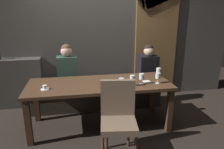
% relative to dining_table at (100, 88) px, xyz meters
% --- Properties ---
extents(ground, '(9.00, 9.00, 0.00)m').
position_rel_dining_table_xyz_m(ground, '(0.00, 0.00, -0.65)').
color(ground, black).
extents(back_wall_tiled, '(6.00, 0.12, 3.00)m').
position_rel_dining_table_xyz_m(back_wall_tiled, '(0.00, 1.22, 0.85)').
color(back_wall_tiled, '#4C4944').
rests_on(back_wall_tiled, ground).
extents(arched_door, '(0.90, 0.05, 2.55)m').
position_rel_dining_table_xyz_m(arched_door, '(1.35, 1.15, 0.71)').
color(arched_door, olive).
rests_on(arched_door, ground).
extents(back_counter, '(1.10, 0.28, 0.95)m').
position_rel_dining_table_xyz_m(back_counter, '(-1.55, 1.04, -0.18)').
color(back_counter, '#413E3A').
rests_on(back_counter, ground).
extents(dining_table, '(2.20, 0.84, 0.74)m').
position_rel_dining_table_xyz_m(dining_table, '(0.00, 0.00, 0.00)').
color(dining_table, '#412B1C').
rests_on(dining_table, ground).
extents(banquette_bench, '(2.50, 0.44, 0.45)m').
position_rel_dining_table_xyz_m(banquette_bench, '(0.00, 0.70, -0.42)').
color(banquette_bench, '#312A23').
rests_on(banquette_bench, ground).
extents(chair_near_side, '(0.50, 0.50, 0.98)m').
position_rel_dining_table_xyz_m(chair_near_side, '(0.15, -0.72, -0.09)').
color(chair_near_side, '#4C3321').
rests_on(chair_near_side, ground).
extents(diner_redhead, '(0.36, 0.24, 0.80)m').
position_rel_dining_table_xyz_m(diner_redhead, '(-0.50, 0.68, 0.18)').
color(diner_redhead, '#2D473D').
rests_on(diner_redhead, banquette_bench).
extents(diner_bearded, '(0.36, 0.24, 0.75)m').
position_rel_dining_table_xyz_m(diner_bearded, '(1.04, 0.70, 0.15)').
color(diner_bearded, black).
rests_on(diner_bearded, banquette_bench).
extents(wine_glass_far_left, '(0.08, 0.08, 0.16)m').
position_rel_dining_table_xyz_m(wine_glass_far_left, '(0.63, -0.16, 0.20)').
color(wine_glass_far_left, silver).
rests_on(wine_glass_far_left, dining_table).
extents(wine_glass_end_right, '(0.08, 0.08, 0.16)m').
position_rel_dining_table_xyz_m(wine_glass_end_right, '(0.46, -0.22, 0.20)').
color(wine_glass_end_right, silver).
rests_on(wine_glass_end_right, dining_table).
extents(wine_glass_center_front, '(0.08, 0.08, 0.16)m').
position_rel_dining_table_xyz_m(wine_glass_center_front, '(0.88, -0.17, 0.20)').
color(wine_glass_center_front, silver).
rests_on(wine_glass_center_front, dining_table).
extents(wine_glass_end_left, '(0.08, 0.08, 0.16)m').
position_rel_dining_table_xyz_m(wine_glass_end_left, '(1.00, 0.11, 0.20)').
color(wine_glass_end_left, silver).
rests_on(wine_glass_end_left, dining_table).
extents(wine_glass_near_right, '(0.08, 0.08, 0.16)m').
position_rel_dining_table_xyz_m(wine_glass_near_right, '(0.28, -0.32, 0.20)').
color(wine_glass_near_right, silver).
rests_on(wine_glass_near_right, dining_table).
extents(espresso_cup, '(0.12, 0.12, 0.06)m').
position_rel_dining_table_xyz_m(espresso_cup, '(-0.80, -0.14, 0.11)').
color(espresso_cup, white).
rests_on(espresso_cup, dining_table).
extents(fork_on_table, '(0.07, 0.17, 0.01)m').
position_rel_dining_table_xyz_m(fork_on_table, '(0.44, -0.05, 0.09)').
color(fork_on_table, silver).
rests_on(fork_on_table, dining_table).
extents(folded_napkin, '(0.11, 0.11, 0.01)m').
position_rel_dining_table_xyz_m(folded_napkin, '(0.74, -0.08, 0.09)').
color(folded_napkin, silver).
rests_on(folded_napkin, dining_table).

